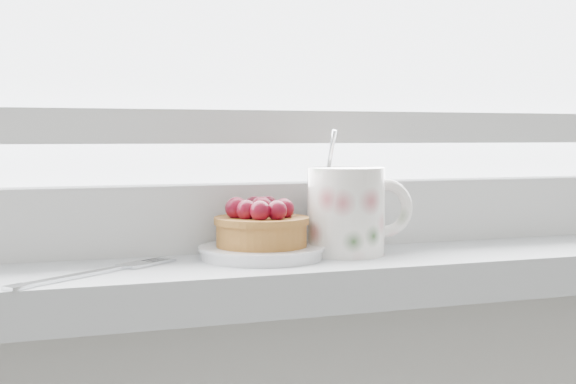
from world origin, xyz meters
name	(u,v)px	position (x,y,z in m)	size (l,w,h in m)	color
saucer	(262,252)	(0.02, 1.89, 0.95)	(0.12, 0.12, 0.01)	white
raspberry_tart	(261,225)	(0.02, 1.90, 0.97)	(0.09, 0.09, 0.05)	brown
floral_mug	(349,209)	(0.11, 1.89, 0.99)	(0.12, 0.08, 0.13)	white
fork	(96,272)	(-0.14, 1.86, 0.94)	(0.16, 0.12, 0.00)	silver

